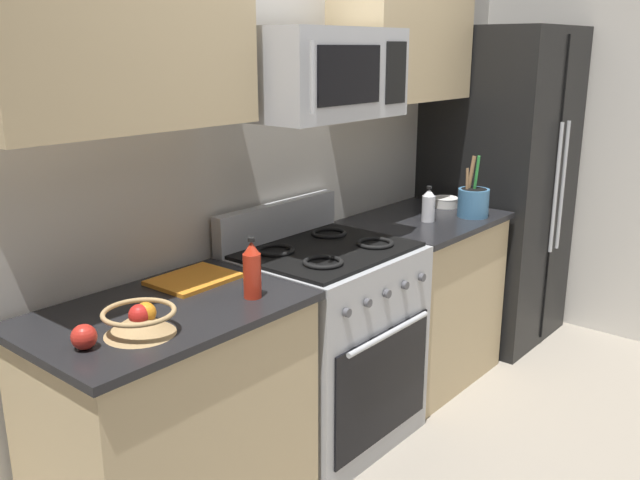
{
  "coord_description": "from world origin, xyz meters",
  "views": [
    {
      "loc": [
        -2.22,
        -1.15,
        1.78
      ],
      "look_at": [
        -0.19,
        0.55,
        1.03
      ],
      "focal_mm": 38.22,
      "sensor_mm": 36.0,
      "label": 1
    }
  ],
  "objects_px": {
    "range_oven": "(325,343)",
    "bottle_hot_sauce": "(252,270)",
    "microwave": "(321,73)",
    "apple_loose": "(84,337)",
    "utensil_crock": "(473,201)",
    "prep_bowl": "(445,202)",
    "refrigerator": "(497,187)",
    "cutting_board": "(194,279)",
    "bottle_vinegar": "(429,205)",
    "fruit_basket": "(140,320)"
  },
  "relations": [
    {
      "from": "range_oven",
      "to": "prep_bowl",
      "type": "relative_size",
      "value": 7.52
    },
    {
      "from": "cutting_board",
      "to": "fruit_basket",
      "type": "bearing_deg",
      "value": -148.82
    },
    {
      "from": "microwave",
      "to": "apple_loose",
      "type": "relative_size",
      "value": 9.11
    },
    {
      "from": "cutting_board",
      "to": "bottle_vinegar",
      "type": "bearing_deg",
      "value": -8.13
    },
    {
      "from": "apple_loose",
      "to": "prep_bowl",
      "type": "height_order",
      "value": "apple_loose"
    },
    {
      "from": "refrigerator",
      "to": "microwave",
      "type": "bearing_deg",
      "value": 178.43
    },
    {
      "from": "apple_loose",
      "to": "cutting_board",
      "type": "bearing_deg",
      "value": 20.56
    },
    {
      "from": "refrigerator",
      "to": "microwave",
      "type": "distance_m",
      "value": 1.8
    },
    {
      "from": "microwave",
      "to": "prep_bowl",
      "type": "height_order",
      "value": "microwave"
    },
    {
      "from": "apple_loose",
      "to": "bottle_hot_sauce",
      "type": "relative_size",
      "value": 0.35
    },
    {
      "from": "utensil_crock",
      "to": "cutting_board",
      "type": "bearing_deg",
      "value": 168.71
    },
    {
      "from": "refrigerator",
      "to": "cutting_board",
      "type": "bearing_deg",
      "value": 176.0
    },
    {
      "from": "range_oven",
      "to": "bottle_vinegar",
      "type": "relative_size",
      "value": 5.87
    },
    {
      "from": "microwave",
      "to": "apple_loose",
      "type": "bearing_deg",
      "value": -174.72
    },
    {
      "from": "prep_bowl",
      "to": "cutting_board",
      "type": "bearing_deg",
      "value": 176.77
    },
    {
      "from": "bottle_vinegar",
      "to": "refrigerator",
      "type": "bearing_deg",
      "value": 2.62
    },
    {
      "from": "range_oven",
      "to": "bottle_hot_sauce",
      "type": "xyz_separation_m",
      "value": [
        -0.61,
        -0.16,
        0.54
      ]
    },
    {
      "from": "microwave",
      "to": "bottle_hot_sauce",
      "type": "xyz_separation_m",
      "value": [
        -0.61,
        -0.19,
        -0.66
      ]
    },
    {
      "from": "fruit_basket",
      "to": "apple_loose",
      "type": "relative_size",
      "value": 3.0
    },
    {
      "from": "refrigerator",
      "to": "microwave",
      "type": "height_order",
      "value": "refrigerator"
    },
    {
      "from": "range_oven",
      "to": "refrigerator",
      "type": "xyz_separation_m",
      "value": [
        1.65,
        -0.02,
        0.48
      ]
    },
    {
      "from": "microwave",
      "to": "utensil_crock",
      "type": "xyz_separation_m",
      "value": [
        1.01,
        -0.21,
        -0.68
      ]
    },
    {
      "from": "apple_loose",
      "to": "prep_bowl",
      "type": "relative_size",
      "value": 0.54
    },
    {
      "from": "refrigerator",
      "to": "prep_bowl",
      "type": "relative_size",
      "value": 13.1
    },
    {
      "from": "utensil_crock",
      "to": "fruit_basket",
      "type": "bearing_deg",
      "value": 178.24
    },
    {
      "from": "range_oven",
      "to": "refrigerator",
      "type": "height_order",
      "value": "refrigerator"
    },
    {
      "from": "utensil_crock",
      "to": "fruit_basket",
      "type": "xyz_separation_m",
      "value": [
        -2.07,
        0.06,
        -0.04
      ]
    },
    {
      "from": "microwave",
      "to": "fruit_basket",
      "type": "bearing_deg",
      "value": -172.03
    },
    {
      "from": "microwave",
      "to": "apple_loose",
      "type": "xyz_separation_m",
      "value": [
        -1.24,
        -0.11,
        -0.73
      ]
    },
    {
      "from": "range_oven",
      "to": "apple_loose",
      "type": "distance_m",
      "value": 1.33
    },
    {
      "from": "range_oven",
      "to": "bottle_hot_sauce",
      "type": "height_order",
      "value": "bottle_hot_sauce"
    },
    {
      "from": "apple_loose",
      "to": "range_oven",
      "type": "bearing_deg",
      "value": 4.0
    },
    {
      "from": "bottle_hot_sauce",
      "to": "bottle_vinegar",
      "type": "relative_size",
      "value": 1.21
    },
    {
      "from": "microwave",
      "to": "bottle_hot_sauce",
      "type": "relative_size",
      "value": 3.15
    },
    {
      "from": "fruit_basket",
      "to": "prep_bowl",
      "type": "bearing_deg",
      "value": 4.31
    },
    {
      "from": "range_oven",
      "to": "utensil_crock",
      "type": "distance_m",
      "value": 1.15
    },
    {
      "from": "bottle_hot_sauce",
      "to": "prep_bowl",
      "type": "relative_size",
      "value": 1.55
    },
    {
      "from": "range_oven",
      "to": "bottle_vinegar",
      "type": "distance_m",
      "value": 0.93
    },
    {
      "from": "refrigerator",
      "to": "prep_bowl",
      "type": "height_order",
      "value": "refrigerator"
    },
    {
      "from": "bottle_hot_sauce",
      "to": "prep_bowl",
      "type": "distance_m",
      "value": 1.74
    },
    {
      "from": "range_oven",
      "to": "microwave",
      "type": "xyz_separation_m",
      "value": [
        -0.0,
        0.03,
        1.2
      ]
    },
    {
      "from": "utensil_crock",
      "to": "prep_bowl",
      "type": "bearing_deg",
      "value": 64.48
    },
    {
      "from": "bottle_hot_sauce",
      "to": "fruit_basket",
      "type": "bearing_deg",
      "value": 175.19
    },
    {
      "from": "refrigerator",
      "to": "bottle_vinegar",
      "type": "height_order",
      "value": "refrigerator"
    },
    {
      "from": "range_oven",
      "to": "microwave",
      "type": "distance_m",
      "value": 1.2
    },
    {
      "from": "cutting_board",
      "to": "bottle_vinegar",
      "type": "relative_size",
      "value": 1.68
    },
    {
      "from": "microwave",
      "to": "utensil_crock",
      "type": "height_order",
      "value": "microwave"
    },
    {
      "from": "microwave",
      "to": "cutting_board",
      "type": "relative_size",
      "value": 2.28
    },
    {
      "from": "cutting_board",
      "to": "bottle_hot_sauce",
      "type": "height_order",
      "value": "bottle_hot_sauce"
    },
    {
      "from": "utensil_crock",
      "to": "apple_loose",
      "type": "xyz_separation_m",
      "value": [
        -2.25,
        0.1,
        -0.04
      ]
    }
  ]
}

